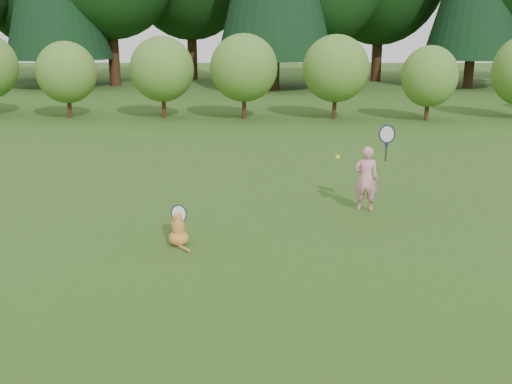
# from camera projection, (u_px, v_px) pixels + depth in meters

# --- Properties ---
(ground) EXTENTS (100.00, 100.00, 0.00)m
(ground) POSITION_uv_depth(u_px,v_px,m) (240.00, 260.00, 7.40)
(ground) COLOR #204B15
(ground) RESTS_ON ground
(shrub_row) EXTENTS (28.00, 3.00, 2.80)m
(shrub_row) POSITION_uv_depth(u_px,v_px,m) (254.00, 76.00, 19.53)
(shrub_row) COLOR #476C21
(shrub_row) RESTS_ON ground
(child) EXTENTS (0.62, 0.36, 1.62)m
(child) POSITION_uv_depth(u_px,v_px,m) (367.00, 177.00, 9.32)
(child) COLOR pink
(child) RESTS_ON ground
(cat) EXTENTS (0.40, 0.69, 0.63)m
(cat) POSITION_uv_depth(u_px,v_px,m) (178.00, 228.00, 7.90)
(cat) COLOR #B56622
(cat) RESTS_ON ground
(tennis_ball) EXTENTS (0.07, 0.07, 0.07)m
(tennis_ball) POSITION_uv_depth(u_px,v_px,m) (338.00, 157.00, 8.85)
(tennis_ball) COLOR #CFE71B
(tennis_ball) RESTS_ON ground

